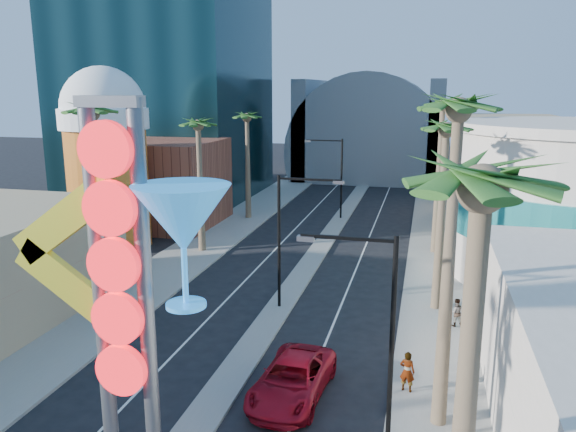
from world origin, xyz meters
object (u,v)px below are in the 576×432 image
at_px(pedestrian_b, 456,312).
at_px(pedestrian_a, 407,371).
at_px(neon_sign, 148,291).
at_px(red_pickup, 292,379).

bearing_deg(pedestrian_b, pedestrian_a, 59.35).
bearing_deg(neon_sign, pedestrian_a, 52.82).
relative_size(pedestrian_a, pedestrian_b, 1.14).
xyz_separation_m(neon_sign, red_pickup, (2.22, 7.67, -6.50)).
height_order(pedestrian_a, pedestrian_b, pedestrian_a).
bearing_deg(neon_sign, pedestrian_b, 60.99).
height_order(red_pickup, pedestrian_b, pedestrian_b).
bearing_deg(red_pickup, pedestrian_b, 55.97).
relative_size(neon_sign, red_pickup, 2.16).
distance_m(neon_sign, pedestrian_a, 13.01).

